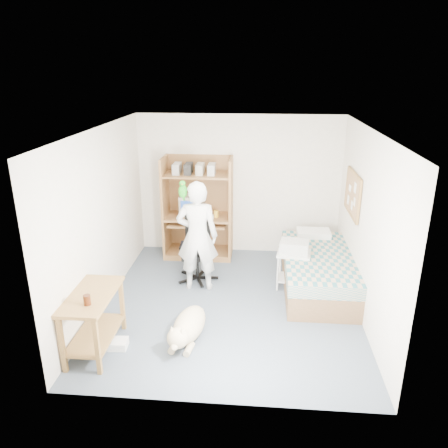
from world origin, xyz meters
name	(u,v)px	position (x,y,z in m)	size (l,w,h in m)	color
floor	(230,304)	(0.00, 0.00, 0.00)	(4.00, 4.00, 0.00)	#45515E
wall_back	(239,185)	(0.00, 2.00, 1.25)	(3.60, 0.02, 2.50)	silver
wall_right	(366,227)	(1.80, 0.00, 1.25)	(0.02, 4.00, 2.50)	silver
wall_left	(102,219)	(-1.80, 0.00, 1.25)	(0.02, 4.00, 2.50)	silver
ceiling	(231,130)	(0.00, 0.00, 2.50)	(3.60, 4.00, 0.02)	white
computer_hutch	(198,212)	(-0.70, 1.74, 0.82)	(1.20, 0.63, 1.80)	brown
bed	(317,271)	(1.30, 0.62, 0.29)	(1.02, 2.02, 0.66)	brown
side_desk	(93,313)	(-1.55, -1.20, 0.49)	(0.50, 1.00, 0.75)	brown
corkboard	(353,194)	(1.77, 0.90, 1.45)	(0.04, 0.94, 0.66)	olive
office_chair	(197,257)	(-0.59, 0.78, 0.37)	(0.58, 0.58, 1.03)	black
person	(197,236)	(-0.54, 0.47, 0.85)	(0.62, 0.41, 1.71)	white
parrot	(183,190)	(-0.74, 0.49, 1.56)	(0.13, 0.22, 0.35)	#1B8112
dog	(188,327)	(-0.47, -0.91, 0.19)	(0.48, 1.13, 0.42)	#CFB98B
printer_cart	(293,264)	(0.93, 0.60, 0.39)	(0.55, 0.46, 0.59)	silver
printer	(294,247)	(0.93, 0.60, 0.68)	(0.42, 0.32, 0.18)	#B7B8B2
crt_monitor	(192,205)	(-0.81, 1.75, 0.95)	(0.42, 0.44, 0.36)	beige
keyboard	(197,223)	(-0.70, 1.58, 0.67)	(0.45, 0.16, 0.03)	beige
pencil_cup	(216,214)	(-0.37, 1.65, 0.82)	(0.08, 0.08, 0.12)	gold
drink_glass	(87,300)	(-1.50, -1.43, 0.81)	(0.08, 0.08, 0.12)	#411B0A
floor_box_a	(117,344)	(-1.31, -1.16, 0.05)	(0.25, 0.20, 0.10)	white
floor_box_b	(103,342)	(-1.50, -1.13, 0.04)	(0.18, 0.22, 0.08)	#A6A6A2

